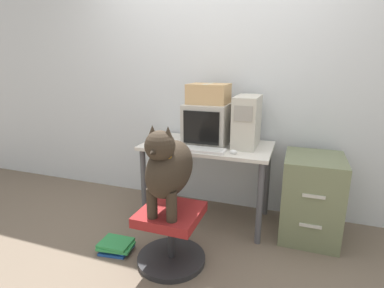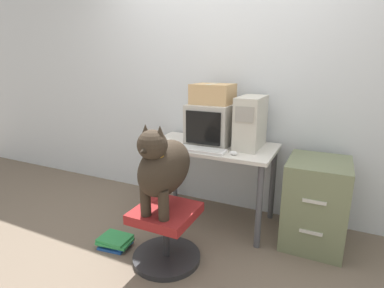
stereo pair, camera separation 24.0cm
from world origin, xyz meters
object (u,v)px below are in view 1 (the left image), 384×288
object	(u,v)px
cardboard_box	(209,94)
book_stack_floor	(116,246)
filing_cabinet	(311,197)
keyboard	(198,149)
pc_tower	(247,121)
office_chair	(171,235)
dog	(169,167)
crt_monitor	(208,123)

from	to	relation	value
cardboard_box	book_stack_floor	bearing A→B (deg)	-121.30
filing_cabinet	keyboard	bearing A→B (deg)	-165.66
pc_tower	office_chair	world-z (taller)	pc_tower
dog	filing_cabinet	bearing A→B (deg)	37.49
dog	book_stack_floor	size ratio (longest dim) A/B	2.25
dog	book_stack_floor	bearing A→B (deg)	-177.29
keyboard	filing_cabinet	xyz separation A→B (m)	(0.93, 0.24, -0.39)
crt_monitor	dog	xyz separation A→B (m)	(-0.04, -0.80, -0.16)
keyboard	cardboard_box	xyz separation A→B (m)	(0.00, 0.30, 0.43)
crt_monitor	book_stack_floor	bearing A→B (deg)	-121.42
keyboard	crt_monitor	bearing A→B (deg)	89.81
crt_monitor	cardboard_box	distance (m)	0.27
keyboard	dog	size ratio (longest dim) A/B	0.72
pc_tower	book_stack_floor	distance (m)	1.50
filing_cabinet	book_stack_floor	size ratio (longest dim) A/B	2.49
pc_tower	book_stack_floor	size ratio (longest dim) A/B	1.55
crt_monitor	cardboard_box	size ratio (longest dim) A/B	1.25
crt_monitor	pc_tower	distance (m)	0.35
cardboard_box	crt_monitor	bearing A→B (deg)	-90.00
keyboard	cardboard_box	bearing A→B (deg)	89.81
filing_cabinet	cardboard_box	size ratio (longest dim) A/B	2.04
pc_tower	office_chair	xyz separation A→B (m)	(-0.39, -0.79, -0.73)
book_stack_floor	office_chair	bearing A→B (deg)	4.24
keyboard	filing_cabinet	distance (m)	1.04
crt_monitor	dog	bearing A→B (deg)	-92.85
crt_monitor	office_chair	world-z (taller)	crt_monitor
pc_tower	cardboard_box	world-z (taller)	cardboard_box
pc_tower	keyboard	bearing A→B (deg)	-139.39
office_chair	filing_cabinet	size ratio (longest dim) A/B	0.72
keyboard	book_stack_floor	size ratio (longest dim) A/B	1.63
office_chair	dog	xyz separation A→B (m)	(0.00, -0.01, 0.53)
filing_cabinet	book_stack_floor	xyz separation A→B (m)	(-1.43, -0.76, -0.31)
cardboard_box	keyboard	bearing A→B (deg)	-90.19
dog	pc_tower	bearing A→B (deg)	64.21
pc_tower	book_stack_floor	world-z (taller)	pc_tower
keyboard	office_chair	distance (m)	0.72
crt_monitor	filing_cabinet	world-z (taller)	crt_monitor
keyboard	filing_cabinet	size ratio (longest dim) A/B	0.65
office_chair	pc_tower	bearing A→B (deg)	63.86
cardboard_box	book_stack_floor	xyz separation A→B (m)	(-0.50, -0.82, -1.14)
dog	crt_monitor	bearing A→B (deg)	87.15
keyboard	dog	bearing A→B (deg)	-94.40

